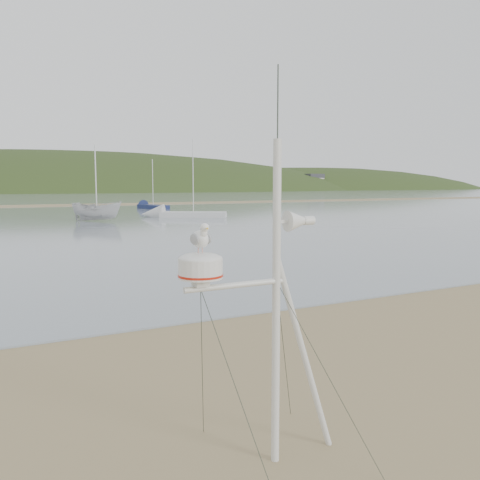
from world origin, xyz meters
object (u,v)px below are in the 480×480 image
boat_white (96,195)px  sailboat_blue_far (146,206)px  mast_rig (274,373)px  sailboat_white_near (170,214)px

boat_white → sailboat_blue_far: bearing=8.3°
mast_rig → sailboat_white_near: sailboat_white_near is taller
sailboat_white_near → mast_rig: bearing=-108.5°
mast_rig → sailboat_blue_far: (16.70, 57.77, -0.75)m
mast_rig → boat_white: size_ratio=1.01×
sailboat_white_near → sailboat_blue_far: bearing=79.5°
boat_white → sailboat_blue_far: (10.37, 19.65, -1.90)m
sailboat_white_near → boat_white: bearing=-164.1°
mast_rig → boat_white: (6.32, 38.12, 1.15)m
mast_rig → boat_white: 38.66m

